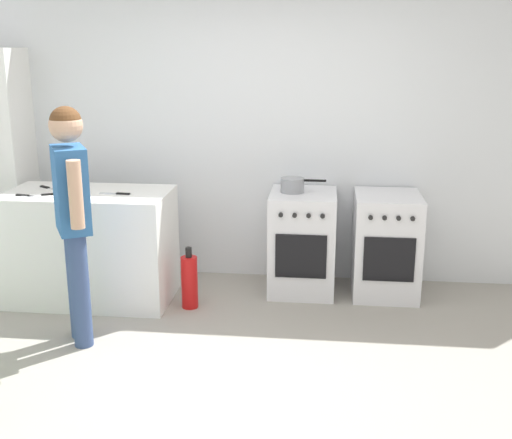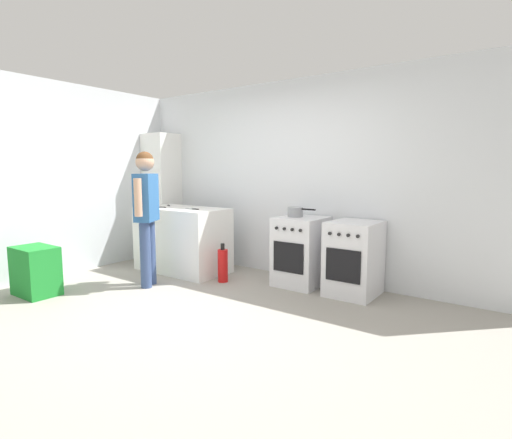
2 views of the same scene
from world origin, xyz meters
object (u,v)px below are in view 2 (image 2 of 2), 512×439
Objects in this scene: knife_chef at (156,207)px; larder_cabinet at (162,196)px; person at (146,207)px; recycling_crate_upper at (35,259)px; pot at (295,212)px; knife_paring at (169,206)px; oven_left at (301,251)px; fire_extinguisher at (223,265)px; oven_right at (354,258)px; knife_utility at (192,209)px; knife_carving at (154,207)px; recycling_crate_lower at (36,283)px.

larder_cabinet is at bearing 133.28° from knife_chef.
knife_chef is at bearing 131.61° from person.
recycling_crate_upper is 2.35m from larder_cabinet.
person is at bearing 52.55° from recycling_crate_upper.
knife_paring is (-1.98, -0.29, -0.01)m from pot.
fire_extinguisher is (-0.87, -0.48, -0.21)m from oven_left.
oven_right is (0.69, -0.00, -0.00)m from oven_left.
knife_utility is at bearing 64.43° from recycling_crate_upper.
knife_carving is 1.75m from recycling_crate_lower.
knife_chef is (-2.72, -0.55, 0.48)m from oven_right.
oven_right is 0.42× the size of larder_cabinet.
person reaches higher than oven_left.
knife_carving is 0.16× the size of larder_cabinet.
pot is 1.29× the size of knife_chef.
knife_utility is at bearing 14.96° from knife_carving.
knife_chef is 0.91m from larder_cabinet.
oven_right is 1.63× the size of recycling_crate_upper.
person reaches higher than knife_utility.
recycling_crate_lower is (-0.76, -0.99, -0.85)m from person.
oven_left is at bearing -6.35° from pot.
knife_paring is at bearing 94.01° from knife_carving.
larder_cabinet is (-0.62, 0.66, 0.10)m from knife_chef.
oven_right is 2.54m from person.
knife_carving reaches higher than recycling_crate_lower.
oven_left is at bearing 43.35° from recycling_crate_lower.
knife_carving is at bearing -117.82° from knife_chef.
knife_carving reaches higher than oven_left.
oven_left is at bearing 16.34° from knife_utility.
knife_carving is at bearing 82.02° from recycling_crate_lower.
larder_cabinet is at bearing 177.79° from oven_left.
knife_utility is 0.76× the size of knife_carving.
recycling_crate_upper reaches higher than fire_extinguisher.
knife_paring is 1.93m from recycling_crate_upper.
recycling_crate_upper is 0.26× the size of larder_cabinet.
knife_utility is at bearing -23.59° from larder_cabinet.
oven_right is at bearing -0.00° from oven_left.
knife_paring and knife_carving have the same top height.
larder_cabinet is (-3.34, 0.10, 0.57)m from oven_right.
larder_cabinet is at bearing 178.25° from oven_right.
knife_utility is (-1.36, -0.43, -0.01)m from pot.
fire_extinguisher is at bearing -18.05° from larder_cabinet.
knife_utility is at bearing -12.65° from knife_paring.
pot reaches higher than recycling_crate_upper.
recycling_crate_lower is 0.26× the size of larder_cabinet.
oven_left is at bearing 7.81° from knife_paring.
pot is at bearing 16.20° from knife_chef.
oven_right is 0.92m from pot.
larder_cabinet is (-2.56, 0.09, 0.09)m from pot.
pot is 0.23× the size of person.
recycling_crate_lower is at bearing -135.35° from pot.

